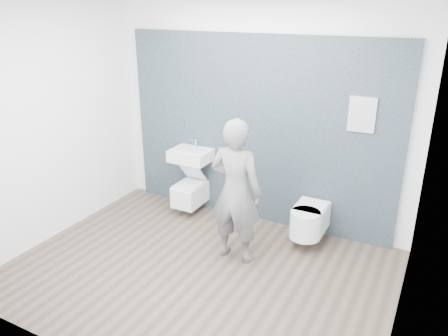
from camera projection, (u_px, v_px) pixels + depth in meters
The scene contains 8 objects.
ground at pixel (198, 271), 4.75m from camera, with size 4.00×4.00×0.00m, color brown.
room_shell at pixel (195, 115), 4.13m from camera, with size 4.00×4.00×4.00m.
tile_wall at pixel (253, 216), 5.97m from camera, with size 3.60×0.06×2.40m, color black.
washbasin at pixel (191, 155), 5.85m from camera, with size 0.53×0.40×0.40m.
toilet_square at pixel (190, 192), 6.01m from camera, with size 0.34×0.49×0.59m.
toilet_rounded at pixel (308, 220), 5.20m from camera, with size 0.37×0.62×0.34m.
info_placard at pixel (348, 240), 5.37m from camera, with size 0.30×0.03×0.39m, color white.
visitor at pixel (236, 191), 4.73m from camera, with size 0.60×0.39×1.64m, color slate.
Camera 1 is at (2.12, -3.45, 2.75)m, focal length 35.00 mm.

